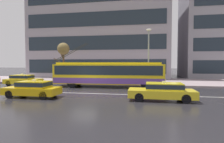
# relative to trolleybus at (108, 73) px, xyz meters

# --- Properties ---
(ground_plane) EXTENTS (160.00, 160.00, 0.00)m
(ground_plane) POSITION_rel_trolleybus_xyz_m (-1.80, -3.30, -1.53)
(ground_plane) COLOR #262428
(sidewalk_slab) EXTENTS (80.00, 10.00, 0.14)m
(sidewalk_slab) POSITION_rel_trolleybus_xyz_m (-1.80, 6.60, -1.46)
(sidewalk_slab) COLOR gray
(sidewalk_slab) RESTS_ON ground_plane
(lane_centre_line) EXTENTS (72.00, 0.14, 0.01)m
(lane_centre_line) POSITION_rel_trolleybus_xyz_m (-1.80, -4.50, -1.53)
(lane_centre_line) COLOR silver
(lane_centre_line) RESTS_ON ground_plane
(trolleybus) EXTENTS (12.56, 2.88, 4.92)m
(trolleybus) POSITION_rel_trolleybus_xyz_m (0.00, 0.00, 0.00)
(trolleybus) COLOR yellow
(trolleybus) RESTS_ON ground_plane
(taxi_oncoming_near) EXTENTS (4.27, 1.76, 1.39)m
(taxi_oncoming_near) POSITION_rel_trolleybus_xyz_m (-4.67, -7.00, -0.83)
(taxi_oncoming_near) COLOR gold
(taxi_oncoming_near) RESTS_ON ground_plane
(taxi_queued_behind_bus) EXTENTS (4.30, 1.91, 1.39)m
(taxi_queued_behind_bus) POSITION_rel_trolleybus_xyz_m (-10.41, -0.24, -0.83)
(taxi_queued_behind_bus) COLOR yellow
(taxi_queued_behind_bus) RESTS_ON ground_plane
(taxi_oncoming_far) EXTENTS (4.67, 1.79, 1.39)m
(taxi_oncoming_far) POSITION_rel_trolleybus_xyz_m (5.21, -6.54, -0.83)
(taxi_oncoming_far) COLOR yellow
(taxi_oncoming_far) RESTS_ON ground_plane
(pedestrian_at_shelter) EXTENTS (1.26, 1.26, 1.91)m
(pedestrian_at_shelter) POSITION_rel_trolleybus_xyz_m (3.97, 4.50, 0.14)
(pedestrian_at_shelter) COLOR #474E49
(pedestrian_at_shelter) RESTS_ON sidewalk_slab
(pedestrian_approaching_curb) EXTENTS (1.28, 1.28, 1.92)m
(pedestrian_approaching_curb) POSITION_rel_trolleybus_xyz_m (-2.90, 3.60, 0.10)
(pedestrian_approaching_curb) COLOR #203850
(pedestrian_approaching_curb) RESTS_ON sidewalk_slab
(street_lamp) EXTENTS (0.60, 0.32, 6.54)m
(street_lamp) POSITION_rel_trolleybus_xyz_m (4.40, 2.03, 2.49)
(street_lamp) COLOR gray
(street_lamp) RESTS_ON sidewalk_slab
(street_tree_bare) EXTENTS (2.07, 1.70, 5.40)m
(street_tree_bare) POSITION_rel_trolleybus_xyz_m (-7.33, 4.38, 3.03)
(street_tree_bare) COLOR brown
(street_tree_bare) RESTS_ON sidewalk_slab
(office_tower_corner_left) EXTENTS (25.15, 15.41, 19.91)m
(office_tower_corner_left) POSITION_rel_trolleybus_xyz_m (-4.43, 17.02, 8.43)
(office_tower_corner_left) COLOR #958E9A
(office_tower_corner_left) RESTS_ON ground_plane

